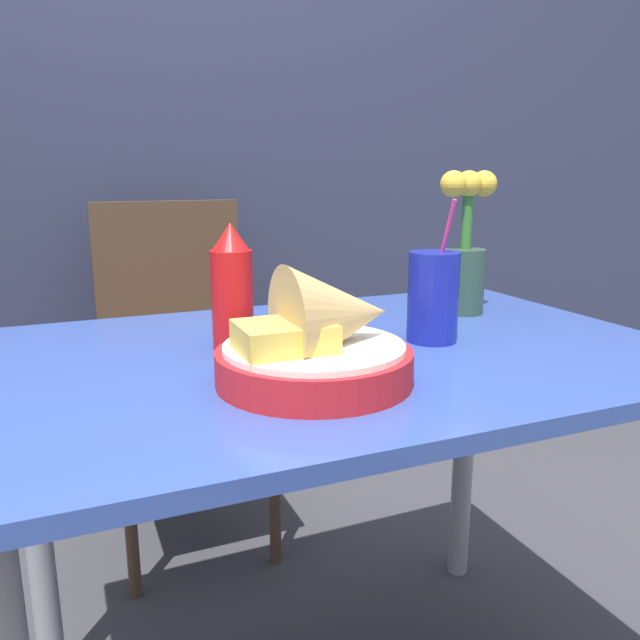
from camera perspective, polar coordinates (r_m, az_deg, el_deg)
The scene contains 7 objects.
wall_window at distance 2.05m, azimuth -12.25°, elevation 21.29°, with size 7.00×0.06×2.60m.
dining_table at distance 1.03m, azimuth 1.64°, elevation -8.57°, with size 1.08×0.73×0.73m.
chair_far_window at distance 1.76m, azimuth -12.88°, elevation -2.03°, with size 0.40×0.40×0.93m.
food_basket at distance 0.82m, azimuth 0.17°, elevation -1.99°, with size 0.26×0.26×0.16m.
ketchup_bottle at distance 0.99m, azimuth -8.05°, elevation 2.84°, with size 0.07×0.07×0.20m.
drink_cup at distance 1.04m, azimuth 10.29°, elevation 1.84°, with size 0.08×0.08×0.23m.
flower_vase at distance 1.26m, azimuth 13.14°, elevation 6.20°, with size 0.12×0.08×0.28m.
Camera 1 is at (-0.40, -0.87, 1.01)m, focal length 35.00 mm.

